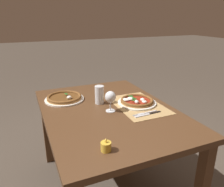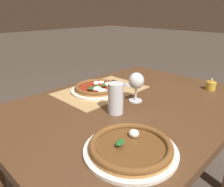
% 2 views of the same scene
% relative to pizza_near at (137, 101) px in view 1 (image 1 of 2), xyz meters
% --- Properties ---
extents(ground_plane, '(24.00, 24.00, 0.00)m').
position_rel_pizza_near_xyz_m(ground_plane, '(-0.01, 0.25, -0.76)').
color(ground_plane, '#473D33').
extents(dining_table, '(1.30, 0.94, 0.74)m').
position_rel_pizza_near_xyz_m(dining_table, '(-0.01, 0.25, -0.12)').
color(dining_table, '#4C301C').
rests_on(dining_table, ground).
extents(paper_placemat, '(0.51, 0.34, 0.00)m').
position_rel_pizza_near_xyz_m(paper_placemat, '(-0.03, 0.00, -0.02)').
color(paper_placemat, '#A88451').
rests_on(paper_placemat, dining_table).
extents(pizza_near, '(0.31, 0.31, 0.05)m').
position_rel_pizza_near_xyz_m(pizza_near, '(0.00, 0.00, 0.00)').
color(pizza_near, silver).
rests_on(pizza_near, paper_placemat).
extents(pizza_far, '(0.32, 0.32, 0.05)m').
position_rel_pizza_near_xyz_m(pizza_far, '(0.31, 0.51, -0.00)').
color(pizza_far, silver).
rests_on(pizza_far, dining_table).
extents(wine_glass, '(0.08, 0.08, 0.16)m').
position_rel_pizza_near_xyz_m(wine_glass, '(-0.05, 0.25, 0.08)').
color(wine_glass, silver).
rests_on(wine_glass, dining_table).
extents(pint_glass, '(0.07, 0.07, 0.15)m').
position_rel_pizza_near_xyz_m(pint_glass, '(0.13, 0.27, 0.05)').
color(pint_glass, silver).
rests_on(pint_glass, dining_table).
extents(fork, '(0.03, 0.20, 0.00)m').
position_rel_pizza_near_xyz_m(fork, '(-0.19, 0.04, -0.02)').
color(fork, '#B7B7BC').
rests_on(fork, paper_placemat).
extents(knife, '(0.03, 0.22, 0.01)m').
position_rel_pizza_near_xyz_m(knife, '(-0.21, 0.03, -0.02)').
color(knife, black).
rests_on(knife, paper_placemat).
extents(votive_candle, '(0.06, 0.06, 0.07)m').
position_rel_pizza_near_xyz_m(votive_candle, '(-0.50, 0.46, 0.00)').
color(votive_candle, gold).
rests_on(votive_candle, dining_table).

